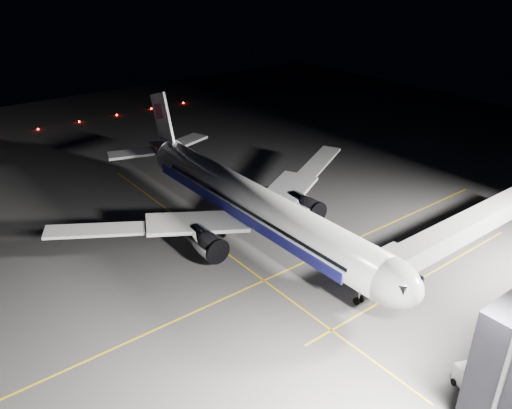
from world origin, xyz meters
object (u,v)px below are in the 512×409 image
at_px(airliner, 249,202).
at_px(safety_cone_b, 277,212).
at_px(jet_bridge, 462,229).
at_px(baggage_tug, 288,190).
at_px(service_truck, 475,386).
at_px(safety_cone_c, 320,212).
at_px(safety_cone_a, 278,203).

distance_m(airliner, safety_cone_b, 9.10).
distance_m(jet_bridge, baggage_tug, 30.27).
bearing_deg(baggage_tug, safety_cone_b, -49.79).
distance_m(jet_bridge, service_truck, 25.17).
distance_m(airliner, safety_cone_c, 13.74).
bearing_deg(safety_cone_a, service_truck, -15.54).
height_order(airliner, service_truck, airliner).
relative_size(airliner, safety_cone_b, 109.76).
height_order(airliner, baggage_tug, airliner).
xyz_separation_m(airliner, jet_bridge, (23.08, 18.06, -0.58)).
xyz_separation_m(jet_bridge, safety_cone_c, (-20.94, -5.38, -4.29)).
bearing_deg(baggage_tug, safety_cone_c, 0.09).
relative_size(safety_cone_a, safety_cone_c, 0.97).
height_order(service_truck, safety_cone_a, service_truck).
xyz_separation_m(service_truck, safety_cone_a, (-42.30, 11.76, -0.96)).
bearing_deg(jet_bridge, safety_cone_a, -163.01).
distance_m(jet_bridge, safety_cone_b, 27.86).
height_order(safety_cone_a, safety_cone_b, safety_cone_a).
relative_size(service_truck, safety_cone_b, 8.73).
distance_m(airliner, safety_cone_a, 11.71).
distance_m(jet_bridge, safety_cone_a, 29.28).
distance_m(airliner, jet_bridge, 29.31).
xyz_separation_m(airliner, baggage_tug, (-6.59, 13.36, -4.28)).
distance_m(airliner, service_truck, 37.95).
relative_size(service_truck, safety_cone_c, 8.34).
xyz_separation_m(airliner, safety_cone_c, (2.13, 12.67, -4.87)).
xyz_separation_m(baggage_tug, safety_cone_b, (4.32, -6.02, -0.60)).
xyz_separation_m(jet_bridge, safety_cone_a, (-27.70, -8.46, -4.30)).
relative_size(jet_bridge, safety_cone_c, 58.69).
relative_size(baggage_tug, safety_cone_a, 4.87).
xyz_separation_m(airliner, safety_cone_b, (-2.27, 7.33, -4.88)).
height_order(jet_bridge, service_truck, jet_bridge).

